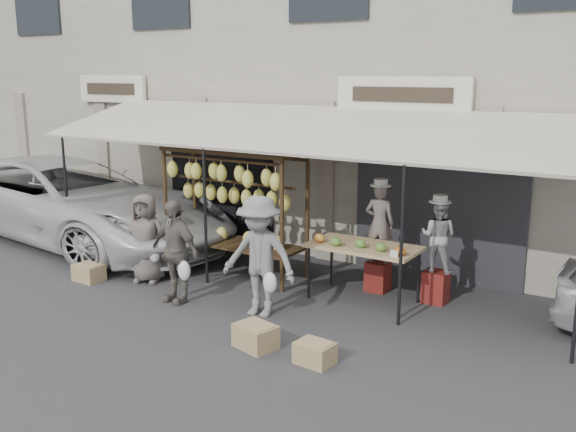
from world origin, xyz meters
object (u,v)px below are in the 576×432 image
object	(u,v)px
vendor_left	(379,223)
crate_far	(89,273)
produce_table	(363,248)
customer_left	(146,238)
van	(64,180)
banana_rack	(232,187)
crate_near_a	(256,336)
customer_mid	(175,251)
customer_right	(259,256)
vendor_right	(438,236)
crate_near_b	(315,353)

from	to	relation	value
vendor_left	crate_far	xyz separation A→B (m)	(-4.42, -2.20, -0.99)
produce_table	customer_left	distance (m)	3.70
crate_far	van	bearing A→B (deg)	146.87
produce_table	van	xyz separation A→B (m)	(-7.24, 0.23, 0.39)
banana_rack	van	size ratio (longest dim) A/B	0.43
customer_left	crate_near_a	world-z (taller)	customer_left
produce_table	crate_near_a	size ratio (longest dim) A/B	3.25
crate_far	banana_rack	bearing A→B (deg)	41.49
banana_rack	customer_mid	world-z (taller)	banana_rack
customer_right	crate_far	distance (m)	3.49
customer_left	crate_near_a	size ratio (longest dim) A/B	2.93
vendor_right	produce_table	bearing A→B (deg)	28.59
produce_table	crate_near_b	distance (m)	2.47
produce_table	crate_far	world-z (taller)	produce_table
produce_table	vendor_left	world-z (taller)	vendor_left
crate_near_a	crate_far	size ratio (longest dim) A/B	1.08
crate_far	vendor_right	bearing A→B (deg)	22.08
customer_mid	crate_far	xyz separation A→B (m)	(-1.96, -0.06, -0.67)
customer_left	produce_table	bearing A→B (deg)	-2.14
vendor_right	customer_left	world-z (taller)	vendor_right
crate_near_a	customer_mid	bearing A→B (deg)	159.59
vendor_left	customer_left	size ratio (longest dim) A/B	0.85
vendor_right	customer_right	xyz separation A→B (m)	(-2.01, -1.91, -0.17)
van	vendor_right	bearing A→B (deg)	-81.00
customer_left	van	size ratio (longest dim) A/B	0.25
produce_table	customer_mid	size ratio (longest dim) A/B	1.04
vendor_left	customer_mid	xyz separation A→B (m)	(-2.46, -2.15, -0.32)
customer_left	crate_near_b	bearing A→B (deg)	-36.21
vendor_right	crate_far	xyz separation A→B (m)	(-5.41, -2.19, -0.92)
banana_rack	customer_right	bearing A→B (deg)	-42.09
produce_table	customer_left	bearing A→B (deg)	-162.82
banana_rack	vendor_right	distance (m)	3.61
customer_right	vendor_left	bearing A→B (deg)	55.30
crate_far	produce_table	bearing A→B (deg)	20.02
produce_table	crate_near_b	size ratio (longest dim) A/B	3.73
banana_rack	crate_near_b	size ratio (longest dim) A/B	5.70
vendor_left	produce_table	bearing A→B (deg)	81.70
crate_near_b	crate_near_a	bearing A→B (deg)	-179.48
crate_near_a	banana_rack	bearing A→B (deg)	132.21
produce_table	crate_near_b	xyz separation A→B (m)	(0.49, -2.31, -0.73)
produce_table	crate_near_a	xyz separation A→B (m)	(-0.40, -2.32, -0.71)
vendor_right	customer_left	xyz separation A→B (m)	(-4.52, -1.68, -0.30)
crate_near_a	van	world-z (taller)	van
customer_left	crate_near_b	xyz separation A→B (m)	(4.02, -1.22, -0.63)
banana_rack	vendor_left	xyz separation A→B (m)	(2.55, 0.55, -0.43)
customer_right	crate_near_a	xyz separation A→B (m)	(0.62, -0.99, -0.74)
banana_rack	customer_right	xyz separation A→B (m)	(1.52, -1.38, -0.67)
customer_mid	customer_left	bearing A→B (deg)	161.55
vendor_left	crate_near_b	xyz separation A→B (m)	(0.49, -2.91, -1.00)
customer_mid	crate_near_b	world-z (taller)	customer_mid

